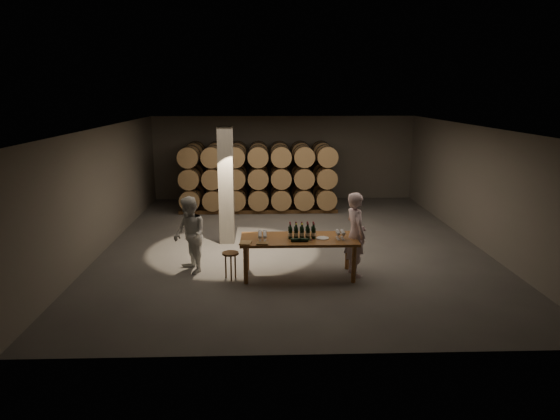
{
  "coord_description": "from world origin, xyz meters",
  "views": [
    {
      "loc": [
        -0.77,
        -13.19,
        4.08
      ],
      "look_at": [
        -0.36,
        -0.62,
        1.1
      ],
      "focal_mm": 32.0,
      "sensor_mm": 36.0,
      "label": 1
    }
  ],
  "objects_px": {
    "bottle_cluster": "(302,232)",
    "notebook_near": "(262,243)",
    "plate": "(323,238)",
    "person_man": "(356,234)",
    "tasting_table": "(299,242)",
    "person_woman": "(190,235)",
    "stool": "(230,257)"
  },
  "relations": [
    {
      "from": "person_woman",
      "to": "tasting_table",
      "type": "bearing_deg",
      "value": 53.6
    },
    {
      "from": "notebook_near",
      "to": "stool",
      "type": "bearing_deg",
      "value": 161.21
    },
    {
      "from": "tasting_table",
      "to": "plate",
      "type": "bearing_deg",
      "value": -5.68
    },
    {
      "from": "bottle_cluster",
      "to": "person_woman",
      "type": "xyz_separation_m",
      "value": [
        -2.55,
        0.35,
        -0.14
      ]
    },
    {
      "from": "stool",
      "to": "notebook_near",
      "type": "bearing_deg",
      "value": -22.63
    },
    {
      "from": "tasting_table",
      "to": "notebook_near",
      "type": "relative_size",
      "value": 10.29
    },
    {
      "from": "notebook_near",
      "to": "person_woman",
      "type": "height_order",
      "value": "person_woman"
    },
    {
      "from": "tasting_table",
      "to": "bottle_cluster",
      "type": "relative_size",
      "value": 4.27
    },
    {
      "from": "bottle_cluster",
      "to": "notebook_near",
      "type": "bearing_deg",
      "value": -154.49
    },
    {
      "from": "notebook_near",
      "to": "bottle_cluster",
      "type": "bearing_deg",
      "value": 29.35
    },
    {
      "from": "plate",
      "to": "notebook_near",
      "type": "distance_m",
      "value": 1.39
    },
    {
      "from": "tasting_table",
      "to": "person_woman",
      "type": "distance_m",
      "value": 2.51
    },
    {
      "from": "tasting_table",
      "to": "person_woman",
      "type": "relative_size",
      "value": 1.46
    },
    {
      "from": "notebook_near",
      "to": "stool",
      "type": "relative_size",
      "value": 0.41
    },
    {
      "from": "bottle_cluster",
      "to": "person_woman",
      "type": "height_order",
      "value": "person_woman"
    },
    {
      "from": "bottle_cluster",
      "to": "notebook_near",
      "type": "xyz_separation_m",
      "value": [
        -0.88,
        -0.42,
        -0.11
      ]
    },
    {
      "from": "bottle_cluster",
      "to": "person_woman",
      "type": "bearing_deg",
      "value": 172.15
    },
    {
      "from": "notebook_near",
      "to": "person_woman",
      "type": "bearing_deg",
      "value": 159.02
    },
    {
      "from": "plate",
      "to": "stool",
      "type": "bearing_deg",
      "value": -178.01
    },
    {
      "from": "person_man",
      "to": "person_woman",
      "type": "height_order",
      "value": "person_man"
    },
    {
      "from": "tasting_table",
      "to": "plate",
      "type": "height_order",
      "value": "plate"
    },
    {
      "from": "bottle_cluster",
      "to": "notebook_near",
      "type": "relative_size",
      "value": 2.41
    },
    {
      "from": "tasting_table",
      "to": "person_woman",
      "type": "bearing_deg",
      "value": 171.98
    },
    {
      "from": "tasting_table",
      "to": "bottle_cluster",
      "type": "height_order",
      "value": "bottle_cluster"
    },
    {
      "from": "notebook_near",
      "to": "person_man",
      "type": "bearing_deg",
      "value": 16.03
    },
    {
      "from": "tasting_table",
      "to": "notebook_near",
      "type": "distance_m",
      "value": 0.92
    },
    {
      "from": "plate",
      "to": "person_man",
      "type": "distance_m",
      "value": 0.76
    },
    {
      "from": "plate",
      "to": "notebook_near",
      "type": "height_order",
      "value": "notebook_near"
    },
    {
      "from": "plate",
      "to": "person_woman",
      "type": "bearing_deg",
      "value": 172.39
    },
    {
      "from": "plate",
      "to": "stool",
      "type": "xyz_separation_m",
      "value": [
        -2.06,
        -0.07,
        -0.4
      ]
    },
    {
      "from": "plate",
      "to": "stool",
      "type": "relative_size",
      "value": 0.46
    },
    {
      "from": "person_man",
      "to": "person_woman",
      "type": "bearing_deg",
      "value": 71.52
    }
  ]
}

